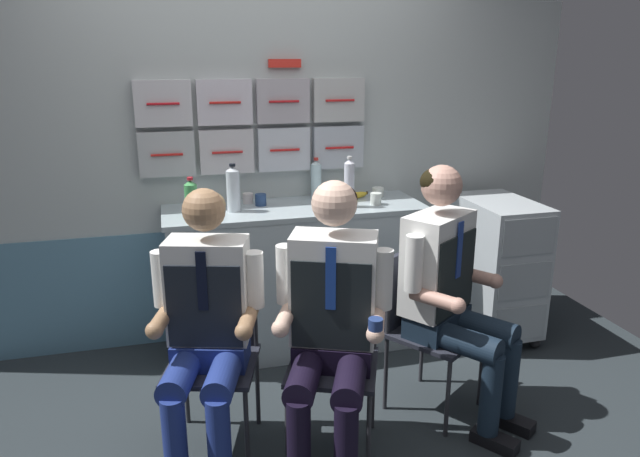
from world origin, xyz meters
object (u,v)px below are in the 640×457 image
at_px(folding_chair_right, 421,313).
at_px(paper_cup_tan, 261,199).
at_px(water_bottle_tall, 316,179).
at_px(folding_chair_center, 335,340).
at_px(folding_chair_left, 215,339).
at_px(crew_member_center, 332,315).
at_px(crew_member_left, 206,319).
at_px(service_trolley, 496,264).
at_px(snack_banana, 357,195).
at_px(crew_member_right, 450,283).

height_order(folding_chair_right, paper_cup_tan, paper_cup_tan).
bearing_deg(water_bottle_tall, folding_chair_center, -100.32).
xyz_separation_m(water_bottle_tall, paper_cup_tan, (-0.38, -0.10, -0.09)).
distance_m(folding_chair_left, crew_member_center, 0.60).
bearing_deg(folding_chair_center, crew_member_left, 179.42).
height_order(service_trolley, folding_chair_left, service_trolley).
bearing_deg(water_bottle_tall, folding_chair_left, -127.05).
bearing_deg(service_trolley, paper_cup_tan, 170.22).
distance_m(crew_member_left, folding_chair_center, 0.61).
bearing_deg(snack_banana, service_trolley, -18.14).
xyz_separation_m(crew_member_left, crew_member_center, (0.53, -0.15, 0.03)).
relative_size(folding_chair_center, snack_banana, 4.88).
height_order(folding_chair_left, paper_cup_tan, paper_cup_tan).
bearing_deg(folding_chair_right, service_trolley, 37.20).
distance_m(folding_chair_right, paper_cup_tan, 1.20).
bearing_deg(folding_chair_left, snack_banana, 42.59).
xyz_separation_m(service_trolley, folding_chair_left, (-1.88, -0.64, 0.03)).
relative_size(crew_member_center, paper_cup_tan, 18.32).
bearing_deg(snack_banana, paper_cup_tan, -177.53).
bearing_deg(paper_cup_tan, crew_member_center, -85.07).
bearing_deg(folding_chair_left, crew_member_center, -32.28).
bearing_deg(paper_cup_tan, folding_chair_left, -112.85).
xyz_separation_m(service_trolley, crew_member_left, (-1.92, -0.79, 0.20)).
bearing_deg(crew_member_center, snack_banana, 66.92).
xyz_separation_m(service_trolley, folding_chair_center, (-1.33, -0.80, 0.03)).
relative_size(folding_chair_right, crew_member_right, 0.65).
distance_m(crew_member_center, crew_member_right, 0.69).
bearing_deg(snack_banana, folding_chair_center, -113.13).
xyz_separation_m(crew_member_center, folding_chair_right, (0.58, 0.32, -0.20)).
relative_size(crew_member_center, crew_member_right, 1.00).
bearing_deg(paper_cup_tan, folding_chair_center, -81.14).
bearing_deg(water_bottle_tall, crew_member_left, -124.78).
bearing_deg(crew_member_center, crew_member_right, 16.19).
bearing_deg(folding_chair_right, crew_member_center, -150.78).
height_order(service_trolley, crew_member_center, crew_member_center).
bearing_deg(folding_chair_right, folding_chair_left, -179.03).
relative_size(crew_member_center, water_bottle_tall, 4.97).
height_order(service_trolley, folding_chair_center, service_trolley).
distance_m(folding_chair_center, water_bottle_tall, 1.29).
distance_m(crew_member_center, folding_chair_right, 0.69).
relative_size(folding_chair_center, paper_cup_tan, 11.88).
bearing_deg(folding_chair_center, paper_cup_tan, 98.86).
xyz_separation_m(paper_cup_tan, snack_banana, (0.63, 0.03, -0.02)).
distance_m(folding_chair_right, snack_banana, 1.00).
bearing_deg(folding_chair_right, crew_member_right, -55.66).
distance_m(folding_chair_left, snack_banana, 1.43).
distance_m(crew_member_center, water_bottle_tall, 1.37).
xyz_separation_m(folding_chair_center, folding_chair_right, (0.52, 0.18, 0.00)).
xyz_separation_m(crew_member_right, snack_banana, (-0.14, 1.04, 0.22)).
xyz_separation_m(folding_chair_left, crew_member_left, (-0.05, -0.15, 0.18)).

